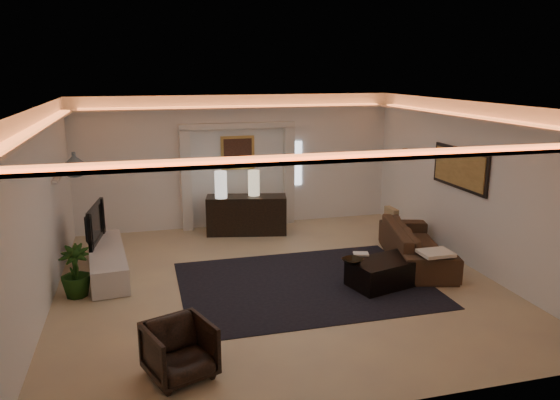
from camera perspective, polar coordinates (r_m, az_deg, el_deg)
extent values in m
plane|color=#CFBB89|center=(8.90, -0.25, -8.82)|extent=(7.00, 7.00, 0.00)
plane|color=white|center=(8.23, -0.28, 10.16)|extent=(7.00, 7.00, 0.00)
plane|color=white|center=(11.80, -4.57, 4.14)|extent=(7.00, 0.00, 7.00)
plane|color=white|center=(5.29, 9.46, -8.31)|extent=(7.00, 0.00, 7.00)
plane|color=white|center=(8.31, -24.31, -1.18)|extent=(0.00, 7.00, 7.00)
plane|color=white|center=(9.91, 19.73, 1.49)|extent=(0.00, 7.00, 7.00)
cube|color=silver|center=(8.25, -0.27, 8.22)|extent=(7.00, 7.00, 0.04)
cube|color=white|center=(12.11, 1.76, 3.94)|extent=(0.25, 0.03, 1.00)
cube|color=black|center=(8.82, 2.62, -9.00)|extent=(4.00, 3.00, 0.01)
cube|color=silver|center=(11.62, -10.04, 2.06)|extent=(0.22, 0.20, 2.20)
cube|color=silver|center=(12.02, 0.95, 2.66)|extent=(0.22, 0.20, 2.20)
cube|color=silver|center=(11.59, -4.56, 7.96)|extent=(2.52, 0.20, 0.12)
cube|color=tan|center=(11.74, -4.57, 5.08)|extent=(0.74, 0.04, 0.74)
cube|color=#4C2D1E|center=(11.71, -4.54, 5.06)|extent=(0.62, 0.02, 0.62)
cube|color=black|center=(10.09, 18.75, 3.23)|extent=(0.04, 1.64, 0.74)
cube|color=tan|center=(10.07, 18.64, 3.23)|extent=(0.02, 1.50, 0.62)
cylinder|color=black|center=(11.65, 13.26, 4.84)|extent=(0.12, 0.12, 0.22)
cube|color=silver|center=(9.61, -22.81, 2.08)|extent=(0.10, 0.55, 0.04)
cube|color=black|center=(11.36, -3.61, -1.66)|extent=(1.75, 0.86, 0.84)
cylinder|color=silver|center=(11.10, -6.37, 1.58)|extent=(0.28, 0.28, 0.56)
cylinder|color=beige|center=(11.27, -2.82, 1.84)|extent=(0.28, 0.28, 0.54)
cube|color=silver|center=(9.66, -18.03, -6.24)|extent=(0.78, 2.33, 0.43)
imported|color=black|center=(9.97, -19.78, -2.35)|extent=(1.19, 0.31, 0.68)
cylinder|color=black|center=(10.52, -19.05, -2.32)|extent=(0.18, 0.18, 0.42)
imported|color=slate|center=(9.58, -21.18, 3.58)|extent=(0.49, 0.49, 0.41)
imported|color=#14320C|center=(8.82, -21.12, -7.15)|extent=(0.51, 0.51, 0.82)
imported|color=#412A14|center=(9.97, 14.42, -4.64)|extent=(2.50, 1.47, 0.69)
cube|color=beige|center=(8.96, 16.35, -5.47)|extent=(0.51, 0.42, 0.06)
cube|color=tan|center=(10.86, 11.84, -1.84)|extent=(0.13, 0.39, 0.39)
cube|color=black|center=(8.91, 11.38, -7.66)|extent=(1.36, 0.96, 0.46)
imported|color=black|center=(8.57, 7.77, -6.64)|extent=(0.42, 0.42, 0.08)
cube|color=silver|center=(8.98, 8.67, -5.87)|extent=(0.29, 0.24, 0.03)
imported|color=#36291E|center=(6.36, -10.71, -15.58)|extent=(0.91, 0.92, 0.65)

